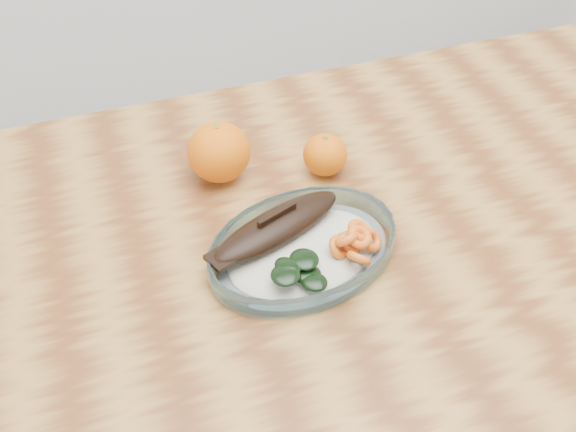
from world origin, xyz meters
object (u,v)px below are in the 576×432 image
(orange_left, at_px, (219,152))
(plated_meal, at_px, (303,247))
(dining_table, at_px, (372,277))
(orange_right, at_px, (325,155))

(orange_left, bearing_deg, plated_meal, -73.45)
(dining_table, bearing_deg, orange_right, 100.92)
(dining_table, relative_size, orange_left, 13.31)
(dining_table, xyz_separation_m, orange_left, (-0.17, 0.17, 0.14))
(orange_right, bearing_deg, plated_meal, -120.45)
(dining_table, distance_m, orange_right, 0.19)
(dining_table, xyz_separation_m, plated_meal, (-0.12, -0.02, 0.12))
(plated_meal, relative_size, orange_left, 6.24)
(plated_meal, xyz_separation_m, orange_left, (-0.06, 0.19, 0.03))
(dining_table, relative_size, plated_meal, 2.13)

